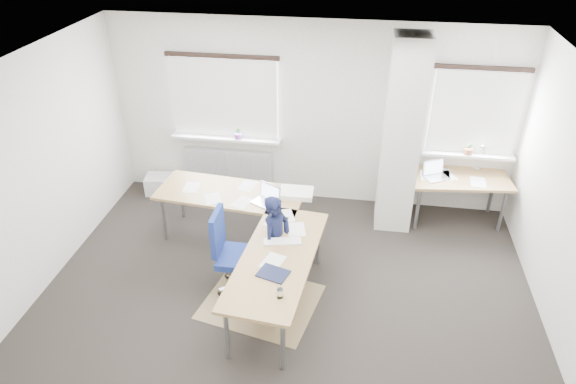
% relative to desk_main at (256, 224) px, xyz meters
% --- Properties ---
extents(ground, '(6.00, 6.00, 0.00)m').
position_rel_desk_main_xyz_m(ground, '(0.46, -0.61, -0.69)').
color(ground, black).
rests_on(ground, ground).
extents(room_shell, '(6.04, 5.04, 2.82)m').
position_rel_desk_main_xyz_m(room_shell, '(0.65, -0.15, 1.05)').
color(room_shell, beige).
rests_on(room_shell, ground).
extents(floor_mat, '(1.50, 1.34, 0.01)m').
position_rel_desk_main_xyz_m(floor_mat, '(0.18, -0.64, -0.69)').
color(floor_mat, olive).
rests_on(floor_mat, ground).
extents(white_crate, '(0.53, 0.40, 0.29)m').
position_rel_desk_main_xyz_m(white_crate, '(-1.92, 1.64, -0.54)').
color(white_crate, white).
rests_on(white_crate, ground).
extents(desk_main, '(2.41, 2.82, 0.96)m').
position_rel_desk_main_xyz_m(desk_main, '(0.00, 0.00, 0.00)').
color(desk_main, olive).
rests_on(desk_main, ground).
extents(desk_side, '(1.47, 0.86, 1.22)m').
position_rel_desk_main_xyz_m(desk_side, '(2.67, 1.55, -0.01)').
color(desk_side, olive).
rests_on(desk_side, ground).
extents(task_chair, '(0.61, 0.60, 1.12)m').
position_rel_desk_main_xyz_m(task_chair, '(-0.16, -0.45, -0.38)').
color(task_chair, navy).
rests_on(task_chair, ground).
extents(person, '(0.46, 0.53, 1.23)m').
position_rel_desk_main_xyz_m(person, '(0.30, -0.22, -0.08)').
color(person, black).
rests_on(person, ground).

